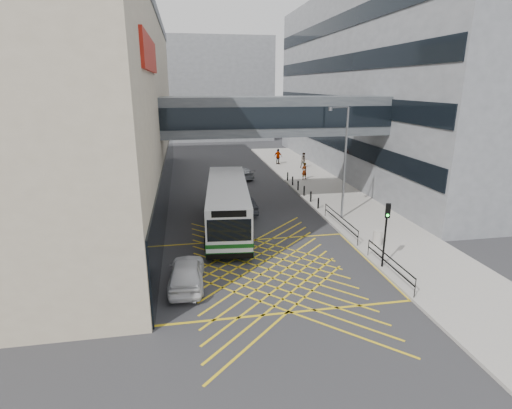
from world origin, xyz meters
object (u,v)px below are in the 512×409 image
car_white (187,272)px  litter_bin (377,238)px  bus (228,204)px  pedestrian_a (304,171)px  car_dark (241,205)px  car_silver (240,172)px  pedestrian_b (304,160)px  pedestrian_c (278,157)px  traffic_light (386,226)px  street_lamp (343,157)px

car_white → litter_bin: (11.93, 3.03, -0.11)m
bus → pedestrian_a: bus is taller
car_dark → car_silver: bearing=-109.9°
pedestrian_b → pedestrian_c: pedestrian_c is taller
car_white → traffic_light: bearing=-176.8°
traffic_light → street_lamp: size_ratio=0.45×
car_white → pedestrian_c: size_ratio=2.43×
car_silver → pedestrian_b: (8.33, 3.63, 0.42)m
car_dark → pedestrian_a: size_ratio=2.38×
bus → pedestrian_c: (8.84, 22.07, -0.66)m
street_lamp → pedestrian_a: size_ratio=4.59×
car_white → traffic_light: (10.71, -0.07, 1.83)m
bus → pedestrian_c: bearing=73.5°
car_dark → pedestrian_b: size_ratio=2.34×
bus → street_lamp: bearing=7.9°
car_dark → litter_bin: 11.37m
pedestrian_a → pedestrian_b: bearing=-129.4°
car_white → street_lamp: (11.58, 8.48, 4.12)m
car_dark → litter_bin: size_ratio=4.51×
traffic_light → pedestrian_c: bearing=110.2°
pedestrian_a → pedestrian_b: (1.77, 6.00, 0.02)m
car_dark → pedestrian_c: (7.40, 18.58, 0.46)m
litter_bin → pedestrian_b: bearing=84.2°
car_white → pedestrian_a: (12.63, 21.39, 0.31)m
pedestrian_c → bus: bearing=111.2°
car_dark → bus: bearing=55.3°
traffic_light → pedestrian_a: traffic_light is taller
street_lamp → pedestrian_b: bearing=61.3°
car_dark → litter_bin: (7.49, -8.55, -0.04)m
litter_bin → pedestrian_c: bearing=90.2°
pedestrian_a → pedestrian_c: pedestrian_c is taller
car_dark → car_silver: (1.63, 12.19, -0.02)m
car_white → pedestrian_b: pedestrian_b is taller
car_white → car_dark: car_white is taller
car_white → car_silver: 24.53m
pedestrian_b → litter_bin: bearing=-94.6°
bus → car_silver: bearing=84.2°
traffic_light → street_lamp: (0.86, 8.55, 2.29)m
litter_bin → car_white: bearing=-165.8°
traffic_light → pedestrian_c: traffic_light is taller
litter_bin → traffic_light: bearing=-111.5°
car_white → pedestrian_c: 32.40m
street_lamp → pedestrian_b: street_lamp is taller
pedestrian_b → pedestrian_a: bearing=-105.3°
pedestrian_a → litter_bin: bearing=64.8°
pedestrian_b → traffic_light: bearing=-96.5°
car_silver → pedestrian_c: (5.77, 6.39, 0.48)m
car_dark → pedestrian_b: bearing=-134.5°
car_silver → traffic_light: 24.36m
car_silver → pedestrian_a: size_ratio=2.34×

